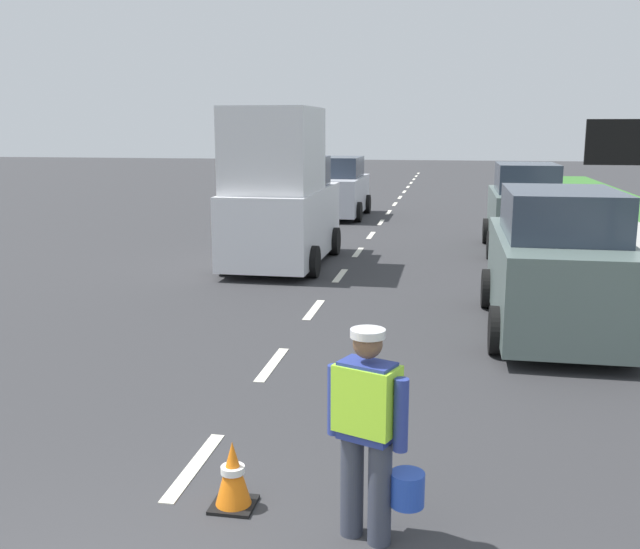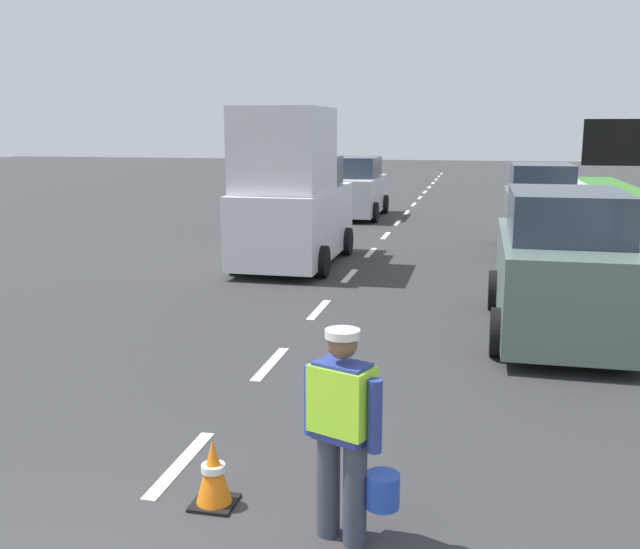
{
  "view_description": "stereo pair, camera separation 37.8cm",
  "coord_description": "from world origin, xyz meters",
  "px_view_note": "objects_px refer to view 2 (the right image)",
  "views": [
    {
      "loc": [
        2.27,
        -3.23,
        3.1
      ],
      "look_at": [
        0.51,
        6.45,
        1.1
      ],
      "focal_mm": 40.47,
      "sensor_mm": 36.0,
      "label": 1
    },
    {
      "loc": [
        2.64,
        -3.15,
        3.1
      ],
      "look_at": [
        0.51,
        6.45,
        1.1
      ],
      "focal_mm": 40.47,
      "sensor_mm": 36.0,
      "label": 2
    }
  ],
  "objects_px": {
    "car_oncoming_second": "(355,189)",
    "traffic_cone_near": "(213,473)",
    "delivery_truck": "(292,195)",
    "road_worker": "(345,426)",
    "car_parked_far": "(539,212)",
    "car_parked_curbside": "(562,268)"
  },
  "relations": [
    {
      "from": "car_oncoming_second",
      "to": "car_parked_curbside",
      "type": "bearing_deg",
      "value": -68.27
    },
    {
      "from": "road_worker",
      "to": "traffic_cone_near",
      "type": "distance_m",
      "value": 1.36
    },
    {
      "from": "road_worker",
      "to": "car_parked_far",
      "type": "height_order",
      "value": "car_parked_far"
    },
    {
      "from": "delivery_truck",
      "to": "car_oncoming_second",
      "type": "relative_size",
      "value": 1.08
    },
    {
      "from": "delivery_truck",
      "to": "car_parked_far",
      "type": "xyz_separation_m",
      "value": [
        5.62,
        2.92,
        -0.57
      ]
    },
    {
      "from": "road_worker",
      "to": "car_oncoming_second",
      "type": "distance_m",
      "value": 20.53
    },
    {
      "from": "road_worker",
      "to": "traffic_cone_near",
      "type": "bearing_deg",
      "value": 166.75
    },
    {
      "from": "traffic_cone_near",
      "to": "car_parked_far",
      "type": "bearing_deg",
      "value": 75.31
    },
    {
      "from": "car_parked_curbside",
      "to": "car_oncoming_second",
      "type": "bearing_deg",
      "value": 111.73
    },
    {
      "from": "delivery_truck",
      "to": "car_parked_curbside",
      "type": "height_order",
      "value": "delivery_truck"
    },
    {
      "from": "road_worker",
      "to": "delivery_truck",
      "type": "height_order",
      "value": "delivery_truck"
    },
    {
      "from": "car_parked_curbside",
      "to": "traffic_cone_near",
      "type": "bearing_deg",
      "value": -119.03
    },
    {
      "from": "road_worker",
      "to": "car_parked_curbside",
      "type": "bearing_deg",
      "value": 70.94
    },
    {
      "from": "car_oncoming_second",
      "to": "traffic_cone_near",
      "type": "bearing_deg",
      "value": -83.61
    },
    {
      "from": "traffic_cone_near",
      "to": "delivery_truck",
      "type": "bearing_deg",
      "value": 101.13
    },
    {
      "from": "traffic_cone_near",
      "to": "car_oncoming_second",
      "type": "bearing_deg",
      "value": 96.39
    },
    {
      "from": "road_worker",
      "to": "car_parked_curbside",
      "type": "xyz_separation_m",
      "value": [
        2.17,
        6.27,
        0.1
      ]
    },
    {
      "from": "traffic_cone_near",
      "to": "car_oncoming_second",
      "type": "xyz_separation_m",
      "value": [
        -2.24,
        19.97,
        0.69
      ]
    },
    {
      "from": "traffic_cone_near",
      "to": "car_parked_far",
      "type": "xyz_separation_m",
      "value": [
        3.54,
        13.5,
        0.75
      ]
    },
    {
      "from": "traffic_cone_near",
      "to": "car_parked_far",
      "type": "distance_m",
      "value": 13.98
    },
    {
      "from": "road_worker",
      "to": "car_oncoming_second",
      "type": "height_order",
      "value": "car_oncoming_second"
    },
    {
      "from": "road_worker",
      "to": "car_oncoming_second",
      "type": "bearing_deg",
      "value": 99.53
    }
  ]
}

